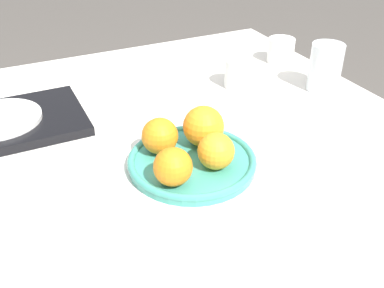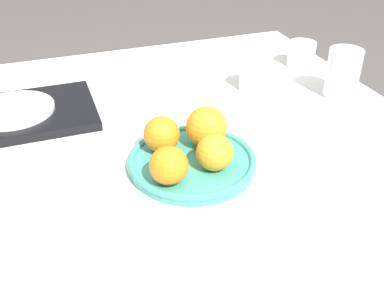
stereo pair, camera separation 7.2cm
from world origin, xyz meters
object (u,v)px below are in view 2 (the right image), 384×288
orange_3 (169,166)px  orange_1 (162,134)px  orange_2 (215,152)px  serving_tray (15,116)px  cup_0 (254,76)px  cup_1 (301,54)px  fruit_platter (192,161)px  orange_0 (206,127)px  water_glass (343,73)px  side_plate (13,110)px

orange_3 → orange_1: bearing=80.2°
orange_2 → serving_tray: orange_2 is taller
cup_0 → cup_1: (0.19, 0.09, -0.00)m
orange_1 → orange_3: orange_1 is taller
fruit_platter → orange_1: 0.08m
serving_tray → orange_3: bearing=-54.9°
orange_3 → cup_1: orange_3 is taller
orange_0 → water_glass: 0.42m
orange_0 → water_glass: water_glass is taller
fruit_platter → cup_1: size_ratio=3.23×
orange_1 → orange_3: size_ratio=1.03×
orange_2 → cup_0: (0.23, 0.31, -0.01)m
fruit_platter → cup_0: cup_0 is taller
orange_2 → cup_0: size_ratio=0.92×
orange_2 → water_glass: 0.46m
orange_3 → serving_tray: orange_3 is taller
water_glass → cup_0: size_ratio=1.62×
side_plate → serving_tray: bearing=90.0°
fruit_platter → side_plate: 0.44m
orange_0 → cup_0: orange_0 is taller
side_plate → orange_3: bearing=-54.9°
orange_3 → orange_0: bearing=41.0°
orange_1 → side_plate: size_ratio=0.40×
orange_0 → orange_2: size_ratio=1.19×
fruit_platter → cup_0: (0.26, 0.27, 0.03)m
orange_0 → orange_1: (-0.09, 0.01, -0.01)m
fruit_platter → water_glass: water_glass is taller
cup_0 → orange_2: bearing=-126.8°
orange_3 → water_glass: (0.50, 0.21, 0.01)m
side_plate → orange_1: bearing=-43.4°
orange_3 → side_plate: 0.44m
cup_0 → side_plate: bearing=176.5°
orange_3 → cup_0: bearing=45.0°
orange_3 → cup_0: size_ratio=0.93×
cup_1 → water_glass: bearing=-93.3°
orange_3 → fruit_platter: bearing=40.1°
orange_1 → side_plate: orange_1 is taller
cup_0 → cup_1: 0.22m
orange_2 → serving_tray: (-0.34, 0.34, -0.04)m
serving_tray → orange_2: bearing=-45.4°
orange_2 → serving_tray: 0.49m
orange_3 → cup_1: 0.66m
orange_1 → cup_0: (0.30, 0.22, -0.01)m
orange_0 → water_glass: bearing=17.1°
fruit_platter → orange_0: 0.07m
side_plate → cup_1: size_ratio=2.36×
water_glass → cup_1: 0.20m
orange_2 → water_glass: water_glass is taller
orange_0 → cup_0: (0.22, 0.23, -0.02)m
orange_3 → serving_tray: 0.44m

